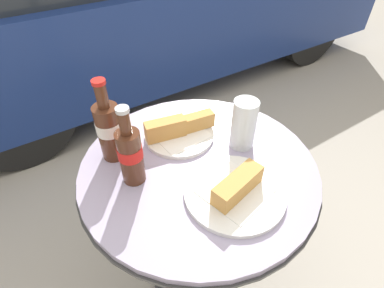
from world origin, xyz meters
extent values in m
plane|color=#A8A093|center=(0.00, 0.00, 0.00)|extent=(30.00, 30.00, 0.00)
cylinder|color=#333333|center=(0.00, 0.00, 0.01)|extent=(0.36, 0.36, 0.02)
cylinder|color=#333333|center=(0.00, 0.00, 0.36)|extent=(0.06, 0.06, 0.69)
cylinder|color=#333333|center=(0.00, 0.00, 0.70)|extent=(0.67, 0.67, 0.01)
cylinder|color=#9E93B2|center=(0.00, 0.00, 0.72)|extent=(0.66, 0.66, 0.02)
cylinder|color=#4C2819|center=(-0.17, 0.05, 0.80)|extent=(0.06, 0.06, 0.15)
cylinder|color=red|center=(-0.17, 0.05, 0.82)|extent=(0.06, 0.06, 0.03)
cylinder|color=#4C2819|center=(-0.17, 0.05, 0.91)|extent=(0.03, 0.03, 0.06)
cylinder|color=silver|center=(-0.17, 0.05, 0.95)|extent=(0.03, 0.03, 0.01)
cylinder|color=#4C2819|center=(-0.18, 0.16, 0.81)|extent=(0.07, 0.07, 0.17)
cylinder|color=silver|center=(-0.18, 0.16, 0.83)|extent=(0.07, 0.07, 0.04)
cylinder|color=#4C2819|center=(-0.18, 0.16, 0.93)|extent=(0.03, 0.03, 0.07)
cylinder|color=red|center=(-0.18, 0.16, 0.96)|extent=(0.03, 0.03, 0.01)
cylinder|color=#C68923|center=(0.15, 0.00, 0.79)|extent=(0.07, 0.07, 0.12)
cylinder|color=silver|center=(0.15, 0.00, 0.80)|extent=(0.07, 0.07, 0.15)
cylinder|color=white|center=(0.02, -0.14, 0.73)|extent=(0.26, 0.26, 0.01)
cube|color=white|center=(0.02, -0.14, 0.74)|extent=(0.18, 0.18, 0.00)
cube|color=#C68E47|center=(0.02, -0.15, 0.77)|extent=(0.16, 0.08, 0.05)
cylinder|color=white|center=(0.02, 0.13, 0.73)|extent=(0.21, 0.21, 0.01)
cube|color=white|center=(0.02, 0.13, 0.74)|extent=(0.16, 0.16, 0.00)
cube|color=#C68E47|center=(-0.03, 0.14, 0.77)|extent=(0.13, 0.06, 0.06)
cube|color=#C68E47|center=(0.06, 0.13, 0.76)|extent=(0.15, 0.06, 0.05)
cube|color=navy|center=(0.80, 1.96, 0.51)|extent=(4.02, 1.67, 0.65)
cylinder|color=black|center=(2.05, 1.22, 0.33)|extent=(0.66, 0.20, 0.66)
cylinder|color=black|center=(-0.44, 1.22, 0.33)|extent=(0.66, 0.20, 0.66)
camera|label=1|loc=(-0.34, -0.49, 1.32)|focal=28.00mm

